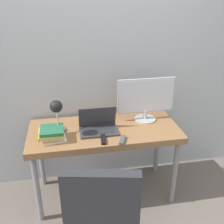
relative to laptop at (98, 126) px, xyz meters
name	(u,v)px	position (x,y,z in m)	size (l,w,h in m)	color
ground_plane	(110,214)	(0.06, -0.28, -0.81)	(12.00, 12.00, 0.00)	#70665B
wall_back	(98,63)	(0.06, 0.41, 0.49)	(8.00, 0.05, 2.60)	silver
desk	(104,135)	(0.06, 0.03, -0.12)	(1.40, 0.62, 0.77)	#996B42
laptop	(98,126)	(0.00, 0.00, 0.00)	(0.34, 0.21, 0.22)	#38383D
monitor	(146,98)	(0.49, 0.15, 0.18)	(0.56, 0.21, 0.43)	#B7B7BC
desk_lamp	(57,111)	(-0.36, -0.04, 0.20)	(0.13, 0.25, 0.36)	#4C4C51
office_chair	(103,217)	(-0.09, -0.84, -0.22)	(0.64, 0.63, 1.05)	black
book_stack	(52,134)	(-0.41, -0.08, 0.01)	(0.24, 0.20, 0.11)	silver
tv_remote	(103,139)	(0.02, -0.18, -0.04)	(0.05, 0.16, 0.02)	black
media_remote	(123,140)	(0.18, -0.22, -0.04)	(0.09, 0.14, 0.02)	#4C4C51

